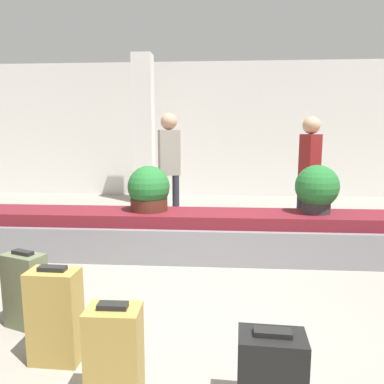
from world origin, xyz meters
name	(u,v)px	position (x,y,z in m)	size (l,w,h in m)	color
ground_plane	(177,322)	(0.00, 0.00, 0.00)	(18.00, 18.00, 0.00)	gray
back_wall	(206,130)	(0.00, 6.33, 1.60)	(18.00, 0.06, 3.20)	silver
carousel	(192,235)	(0.00, 1.69, 0.27)	(6.29, 0.79, 0.57)	gray
pillar	(144,130)	(-1.32, 5.34, 1.60)	(0.42, 0.42, 3.20)	silver
suitcase_0	(271,373)	(0.63, -0.95, 0.24)	(0.39, 0.26, 0.49)	black
suitcase_1	(55,316)	(-0.77, -0.57, 0.33)	(0.34, 0.21, 0.68)	#A3843D
suitcase_3	(25,291)	(-1.20, -0.15, 0.31)	(0.37, 0.28, 0.64)	#5B6647
suitcase_5	(115,358)	(-0.25, -0.97, 0.30)	(0.30, 0.22, 0.63)	#A3843D
potted_plant_0	(317,189)	(1.53, 1.75, 0.87)	(0.53, 0.53, 0.59)	#2D2D2D
potted_plant_1	(149,190)	(-0.55, 1.74, 0.83)	(0.53, 0.53, 0.57)	#4C2319
traveler_0	(169,160)	(-0.45, 2.95, 1.13)	(0.36, 0.28, 1.85)	#282833
traveler_1	(309,166)	(1.63, 2.62, 1.07)	(0.31, 0.36, 1.77)	#282833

